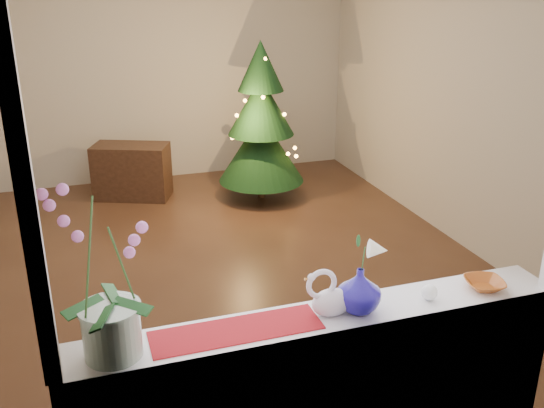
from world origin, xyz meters
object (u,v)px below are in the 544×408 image
(side_table, at_px, (132,171))
(swan, at_px, (332,292))
(orchid_pot, at_px, (105,273))
(paperweight, at_px, (429,292))
(amber_dish, at_px, (484,285))
(xmas_tree, at_px, (261,122))
(blue_vase, at_px, (360,287))

(side_table, bearing_deg, swan, -61.79)
(orchid_pot, distance_m, side_table, 4.41)
(swan, xyz_separation_m, side_table, (-0.43, 4.26, -0.73))
(swan, bearing_deg, paperweight, -1.18)
(amber_dish, relative_size, xmas_tree, 0.09)
(amber_dish, height_order, xmas_tree, xmas_tree)
(swan, bearing_deg, amber_dish, 0.70)
(paperweight, relative_size, side_table, 0.09)
(side_table, bearing_deg, amber_dish, -52.08)
(paperweight, distance_m, xmas_tree, 3.89)
(orchid_pot, relative_size, paperweight, 9.50)
(side_table, bearing_deg, xmas_tree, 4.65)
(blue_vase, xyz_separation_m, side_table, (-0.55, 4.27, -0.74))
(swan, height_order, xmas_tree, xmas_tree)
(paperweight, relative_size, amber_dish, 0.48)
(orchid_pot, distance_m, amber_dish, 1.69)
(orchid_pot, xyz_separation_m, xmas_tree, (1.79, 3.85, -0.44))
(paperweight, bearing_deg, xmas_tree, 83.65)
(orchid_pot, distance_m, blue_vase, 1.05)
(orchid_pot, distance_m, paperweight, 1.39)
(orchid_pot, height_order, swan, orchid_pot)
(orchid_pot, distance_m, swan, 0.93)
(swan, bearing_deg, orchid_pot, -177.46)
(orchid_pot, height_order, side_table, orchid_pot)
(blue_vase, distance_m, side_table, 4.37)
(orchid_pot, relative_size, side_table, 0.89)
(paperweight, height_order, xmas_tree, xmas_tree)
(xmas_tree, bearing_deg, paperweight, -96.35)
(blue_vase, relative_size, paperweight, 3.10)
(swan, distance_m, blue_vase, 0.12)
(paperweight, bearing_deg, blue_vase, 177.41)
(orchid_pot, relative_size, xmas_tree, 0.42)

